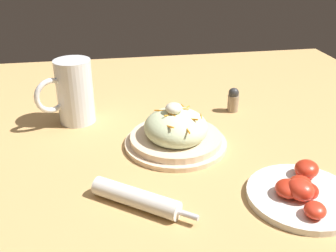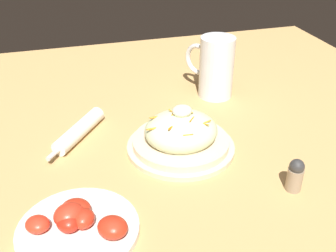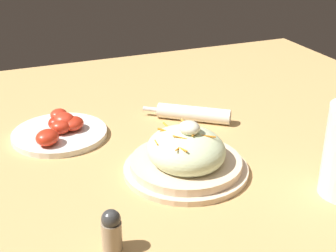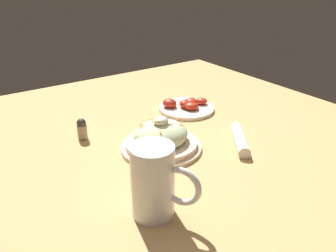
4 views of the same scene
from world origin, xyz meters
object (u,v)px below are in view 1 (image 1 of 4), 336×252
object	(u,v)px
beer_mug	(74,96)
tomato_plate	(302,192)
salt_shaker	(233,100)
salad_plate	(176,132)
napkin_roll	(137,198)

from	to	relation	value
beer_mug	tomato_plate	xyz separation A→B (m)	(-0.39, -0.41, -0.05)
beer_mug	salt_shaker	world-z (taller)	beer_mug
beer_mug	tomato_plate	distance (m)	0.57
salt_shaker	salad_plate	bearing A→B (deg)	130.62
salad_plate	salt_shaker	xyz separation A→B (m)	(0.16, -0.18, 0.00)
tomato_plate	salt_shaker	distance (m)	0.39
salad_plate	beer_mug	xyz separation A→B (m)	(0.16, 0.22, 0.04)
salad_plate	salt_shaker	distance (m)	0.24
napkin_roll	tomato_plate	bearing A→B (deg)	-95.59
salad_plate	beer_mug	size ratio (longest dim) A/B	1.44
tomato_plate	beer_mug	bearing A→B (deg)	45.97
salad_plate	tomato_plate	bearing A→B (deg)	-141.19
beer_mug	napkin_roll	bearing A→B (deg)	-162.46
napkin_roll	beer_mug	bearing A→B (deg)	17.54
beer_mug	napkin_roll	world-z (taller)	beer_mug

